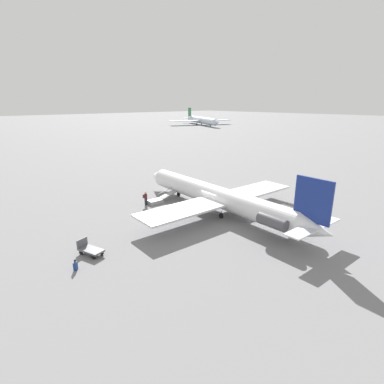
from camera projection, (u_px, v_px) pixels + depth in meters
ground_plane at (215, 211)px, 35.80m from camera, size 600.00×600.00×0.00m
airplane_main at (220, 197)px, 34.60m from camera, size 28.23×21.36×6.37m
airplane_far_right at (201, 120)px, 167.23m from camera, size 43.95×34.73×8.98m
boarding_stairs at (158, 200)px, 38.42m from camera, size 1.23×4.07×1.62m
passenger at (146, 197)px, 37.44m from camera, size 0.36×0.55×1.74m
luggage_cart at (90, 249)px, 25.43m from camera, size 2.43×1.71×1.22m
suitcase at (75, 266)px, 23.11m from camera, size 0.41×0.41×0.88m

